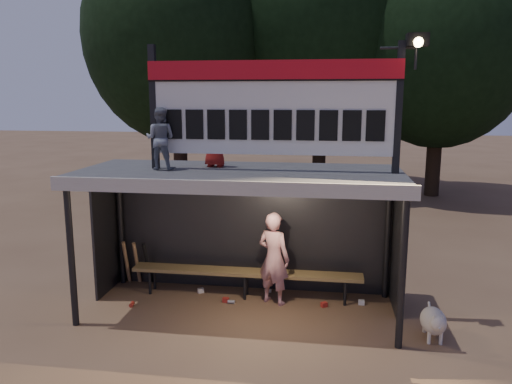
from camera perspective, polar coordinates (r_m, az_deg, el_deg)
ground at (r=8.41m, az=-1.79°, el=-13.31°), size 80.00×80.00×0.00m
player at (r=8.40m, az=2.05°, el=-7.57°), size 0.68×0.58×1.57m
child_a at (r=7.87m, az=-10.88°, el=6.00°), size 0.48×0.38×0.96m
child_b at (r=8.07m, az=-4.72°, el=6.05°), size 0.48×0.35×0.90m
dugout_shelter at (r=8.07m, az=-1.57°, el=-0.54°), size 5.10×2.08×2.32m
scoreboard_assembly at (r=7.58m, az=2.26°, el=9.97°), size 4.10×0.27×1.99m
bench at (r=8.75m, az=-1.17°, el=-9.26°), size 4.00×0.35×0.48m
tree_left at (r=18.47m, az=-9.01°, el=17.17°), size 6.46×6.46×9.27m
tree_mid at (r=19.25m, az=7.58°, el=18.90°), size 7.22×7.22×10.36m
tree_right at (r=18.49m, az=20.42°, el=15.62°), size 6.08×6.08×8.72m
dog at (r=7.80m, az=19.66°, el=-13.74°), size 0.36×0.81×0.49m
bats at (r=9.54m, az=-13.46°, el=-7.85°), size 0.47×0.33×0.84m
litter at (r=8.71m, az=-0.71°, el=-12.13°), size 3.88×1.03×0.08m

